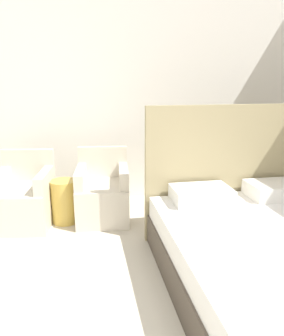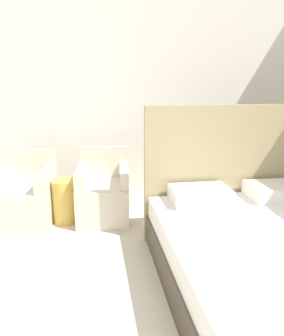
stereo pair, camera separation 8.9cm
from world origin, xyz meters
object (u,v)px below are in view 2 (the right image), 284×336
(armchair_near_window_right, at_px, (104,196))
(side_table, at_px, (65,201))
(bed, at_px, (275,256))
(armchair_near_window_left, at_px, (26,200))

(armchair_near_window_right, relative_size, side_table, 1.63)
(bed, bearing_deg, side_table, 137.66)
(armchair_near_window_right, bearing_deg, bed, -45.79)
(bed, distance_m, armchair_near_window_left, 2.66)
(bed, relative_size, armchair_near_window_right, 2.57)
(side_table, bearing_deg, armchair_near_window_right, 0.50)
(armchair_near_window_left, relative_size, armchair_near_window_right, 1.00)
(armchair_near_window_left, bearing_deg, side_table, 6.67)
(armchair_near_window_left, distance_m, armchair_near_window_right, 0.88)
(armchair_near_window_left, height_order, side_table, armchair_near_window_left)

